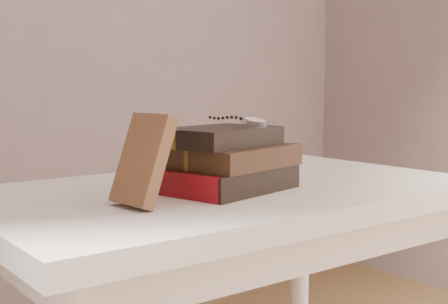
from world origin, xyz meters
TOP-DOWN VIEW (x-y plane):
  - table at (0.00, 0.35)m, footprint 1.00×0.60m
  - book_stack at (-0.04, 0.30)m, footprint 0.28×0.22m
  - journal at (-0.25, 0.27)m, footprint 0.09×0.11m
  - pocket_watch at (0.03, 0.31)m, footprint 0.06×0.16m
  - eyeglasses at (-0.14, 0.36)m, footprint 0.13×0.14m

SIDE VIEW (x-z plane):
  - table at x=0.00m, z-range 0.28..1.03m
  - book_stack at x=-0.04m, z-range 0.75..0.87m
  - eyeglasses at x=-0.14m, z-range 0.80..0.84m
  - journal at x=-0.25m, z-range 0.75..0.91m
  - pocket_watch at x=0.03m, z-range 0.87..0.89m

